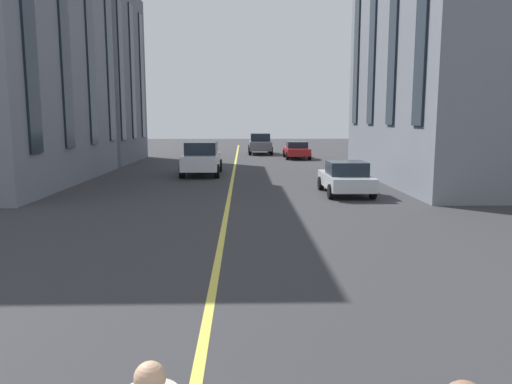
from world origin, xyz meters
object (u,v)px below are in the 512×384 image
object	(u,v)px
car_red_near	(297,150)
car_silver_mid	(346,178)
car_grey_parked_a	(260,143)
car_white_parked_b	(202,158)

from	to	relation	value
car_red_near	car_silver_mid	bearing A→B (deg)	180.00
car_red_near	car_silver_mid	xyz separation A→B (m)	(-19.14, 0.00, -0.00)
car_grey_parked_a	car_white_parked_b	bearing A→B (deg)	167.00
car_red_near	car_silver_mid	distance (m)	19.14
car_white_parked_b	car_grey_parked_a	xyz separation A→B (m)	(16.91, -3.90, 0.00)
car_white_parked_b	car_red_near	world-z (taller)	car_white_parked_b
car_white_parked_b	car_silver_mid	bearing A→B (deg)	-138.31
car_silver_mid	car_white_parked_b	bearing A→B (deg)	41.69
car_grey_parked_a	car_silver_mid	xyz separation A→B (m)	(-24.42, -2.78, -0.27)
car_silver_mid	car_red_near	bearing A→B (deg)	0.00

